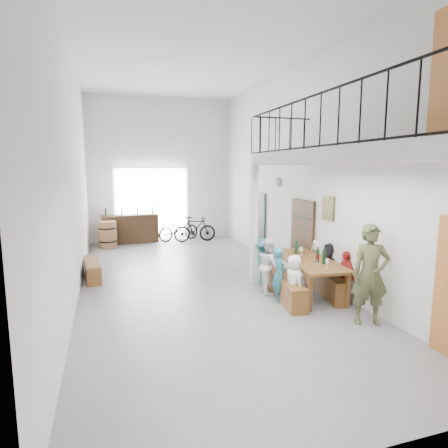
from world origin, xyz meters
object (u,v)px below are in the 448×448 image
object	(u,v)px
tasting_table	(308,263)
bicycle_near	(179,229)
side_bench	(92,270)
serving_counter	(130,229)
host_standing	(370,275)
bench_inner	(283,286)
oak_barrel	(108,234)

from	to	relation	value
tasting_table	bicycle_near	size ratio (longest dim) A/B	1.41
side_bench	bicycle_near	distance (m)	5.37
serving_counter	bicycle_near	size ratio (longest dim) A/B	1.17
serving_counter	bicycle_near	xyz separation A→B (m)	(1.83, -0.10, -0.08)
host_standing	bench_inner	bearing A→B (deg)	135.54
bench_inner	bicycle_near	xyz separation A→B (m)	(-0.96, 7.18, 0.21)
host_standing	tasting_table	bearing A→B (deg)	116.10
serving_counter	host_standing	world-z (taller)	host_standing
side_bench	oak_barrel	bearing A→B (deg)	84.01
bench_inner	host_standing	bearing A→B (deg)	-54.99
tasting_table	host_standing	world-z (taller)	host_standing
bench_inner	side_bench	size ratio (longest dim) A/B	1.38
bench_inner	host_standing	size ratio (longest dim) A/B	1.18
bench_inner	serving_counter	distance (m)	7.80
bicycle_near	oak_barrel	bearing A→B (deg)	81.27
bench_inner	side_bench	world-z (taller)	bench_inner
host_standing	serving_counter	bearing A→B (deg)	131.53
side_bench	serving_counter	size ratio (longest dim) A/B	0.77
serving_counter	oak_barrel	bearing A→B (deg)	-149.14
tasting_table	serving_counter	bearing A→B (deg)	121.64
tasting_table	side_bench	xyz separation A→B (m)	(-4.66, 2.71, -0.49)
bench_inner	bicycle_near	size ratio (longest dim) A/B	1.24
oak_barrel	tasting_table	bearing A→B (deg)	-57.13
side_bench	serving_counter	world-z (taller)	serving_counter
bench_inner	host_standing	distance (m)	2.03
serving_counter	host_standing	xyz separation A→B (m)	(3.63, -9.01, 0.37)
tasting_table	serving_counter	distance (m)	7.98
tasting_table	host_standing	distance (m)	1.82
bench_inner	tasting_table	bearing A→B (deg)	15.68
side_bench	bench_inner	bearing A→B (deg)	-34.66
side_bench	oak_barrel	size ratio (longest dim) A/B	1.67
oak_barrel	bicycle_near	bearing A→B (deg)	11.22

